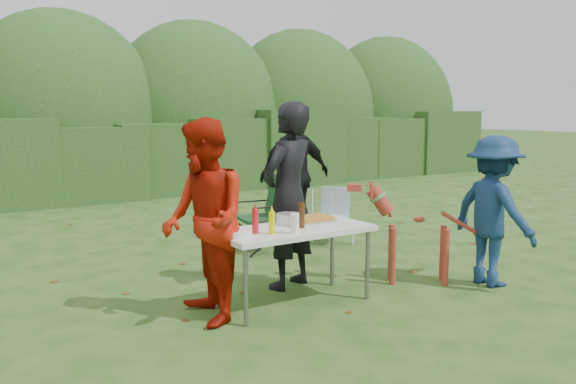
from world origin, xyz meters
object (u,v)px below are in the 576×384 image
folding_table (294,233)px  child (494,211)px  beer_bottle (302,215)px  mustard_bottle (272,223)px  dog (419,235)px  camping_chair (261,214)px  person_cook (288,196)px  ketchup_bottle (255,221)px  lawn_chair (332,216)px  paper_towel_roll (229,218)px  person_black_puffy (295,175)px  person_red_jacket (204,221)px

folding_table → child: bearing=-16.5°
child → folding_table: bearing=77.1°
beer_bottle → mustard_bottle: bearing=-168.0°
child → beer_bottle: size_ratio=6.57×
dog → mustard_bottle: dog is taller
beer_bottle → camping_chair: bearing=69.1°
person_cook → ketchup_bottle: 0.88m
lawn_chair → paper_towel_roll: bearing=-7.3°
person_black_puffy → lawn_chair: bearing=127.0°
child → lawn_chair: (-0.20, 2.48, -0.40)m
beer_bottle → paper_towel_roll: size_ratio=0.92×
folding_table → person_red_jacket: person_red_jacket is taller
mustard_bottle → ketchup_bottle: 0.15m
ketchup_bottle → child: bearing=-13.4°
beer_bottle → person_cook: bearing=68.8°
person_red_jacket → person_black_puffy: (2.49, 2.27, 0.04)m
camping_chair → person_red_jacket: bearing=58.8°
child → dog: 0.81m
person_red_jacket → beer_bottle: 0.97m
paper_towel_roll → dog: bearing=-8.7°
person_cook → dog: size_ratio=1.75×
paper_towel_roll → beer_bottle: bearing=-19.0°
person_cook → mustard_bottle: size_ratio=9.61×
child → ketchup_bottle: bearing=80.2°
mustard_bottle → beer_bottle: size_ratio=0.83×
person_red_jacket → person_black_puffy: person_black_puffy is taller
child → camping_chair: bearing=29.3°
folding_table → person_cook: bearing=61.2°
person_cook → camping_chair: (0.57, 1.51, -0.46)m
person_cook → ketchup_bottle: person_cook is taller
dog → lawn_chair: dog is taller
lawn_chair → camping_chair: bearing=-49.4°
camping_chair → person_black_puffy: bearing=-147.4°
dog → paper_towel_roll: bearing=29.9°
mustard_bottle → paper_towel_roll: bearing=131.1°
person_red_jacket → lawn_chair: 3.38m
person_black_puffy → beer_bottle: bearing=59.0°
camping_chair → ketchup_bottle: size_ratio=4.53×
folding_table → camping_chair: (0.84, 2.00, -0.19)m
person_red_jacket → beer_bottle: size_ratio=7.44×
dog → camping_chair: (-0.67, 2.15, -0.02)m
camping_chair → lawn_chair: 1.07m
folding_table → camping_chair: bearing=67.1°
child → dog: size_ratio=1.43×
folding_table → beer_bottle: size_ratio=6.25×
folding_table → ketchup_bottle: size_ratio=6.82×
folding_table → lawn_chair: bearing=44.2°
folding_table → person_cook: size_ratio=0.78×
person_black_puffy → mustard_bottle: size_ratio=9.31×
camping_chair → dog: bearing=117.7°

